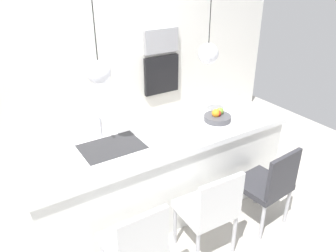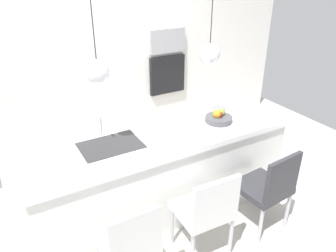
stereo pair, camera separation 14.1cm
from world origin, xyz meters
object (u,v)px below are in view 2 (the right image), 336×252
Objects in this scene: microwave at (167,41)px; chair_middle at (206,210)px; fruit_bowl at (219,118)px; oven at (167,75)px; chair_near at (129,242)px; chair_far at (268,186)px.

microwave is 0.61× the size of chair_middle.
chair_middle is (-0.63, -0.70, -0.44)m from fruit_bowl.
oven is 0.63× the size of chair_middle.
chair_near is (-1.67, -2.36, -0.91)m from microwave.
microwave is 0.50m from oven.
chair_far is at bearing -82.67° from fruit_bowl.
chair_far is at bearing -0.23° from chair_near.
chair_near is 0.99× the size of chair_far.
chair_near is (-1.67, -2.36, -0.41)m from oven.
fruit_bowl reaches higher than chair_far.
chair_far is at bearing -95.54° from oven.
fruit_bowl is 1.70m from oven.
chair_near is at bearing -152.65° from fruit_bowl.
chair_middle is 1.01× the size of chair_far.
oven is (0.00, 0.00, -0.50)m from microwave.
microwave is 0.61× the size of chair_far.
oven is (0.32, 1.67, -0.05)m from fruit_bowl.
chair_middle is 0.72m from chair_far.
fruit_bowl is at bearing 97.33° from chair_far.
chair_middle is (-0.95, -2.37, -0.90)m from microwave.
chair_near is at bearing -125.25° from oven.
microwave reaches higher than chair_middle.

